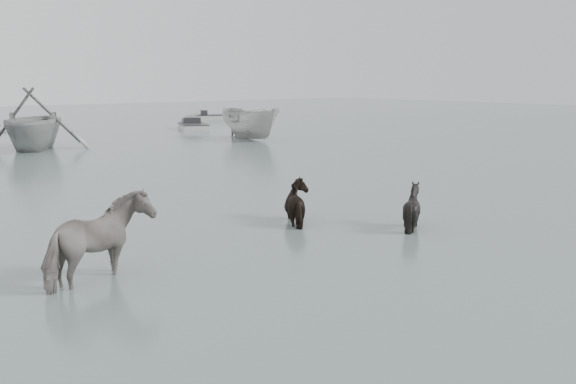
# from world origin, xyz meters

# --- Properties ---
(ground) EXTENTS (140.00, 140.00, 0.00)m
(ground) POSITION_xyz_m (0.00, 0.00, 0.00)
(ground) COLOR #4B5957
(ground) RESTS_ON ground
(pony_pinto) EXTENTS (2.15, 1.55, 1.65)m
(pony_pinto) POSITION_xyz_m (-3.81, -0.21, 0.83)
(pony_pinto) COLOR black
(pony_pinto) RESTS_ON ground
(pony_dark) EXTENTS (1.23, 1.41, 1.33)m
(pony_dark) POSITION_xyz_m (1.67, 1.08, 0.66)
(pony_dark) COLOR black
(pony_dark) RESTS_ON ground
(pony_black) EXTENTS (1.25, 1.14, 1.25)m
(pony_black) POSITION_xyz_m (3.21, -0.91, 0.62)
(pony_black) COLOR black
(pony_black) RESTS_ON ground
(rowboat_trail) EXTENTS (7.27, 7.51, 3.03)m
(rowboat_trail) POSITION_xyz_m (1.84, 20.74, 1.52)
(rowboat_trail) COLOR #999B99
(rowboat_trail) RESTS_ON ground
(boat_small) EXTENTS (2.32, 5.14, 1.93)m
(boat_small) POSITION_xyz_m (12.72, 18.54, 0.96)
(boat_small) COLOR #ACADA8
(boat_small) RESTS_ON ground
(skiff_port) EXTENTS (3.20, 4.73, 0.75)m
(skiff_port) POSITION_xyz_m (13.63, 26.23, 0.38)
(skiff_port) COLOR #B0B2B0
(skiff_port) RESTS_ON ground
(skiff_star) EXTENTS (5.04, 3.65, 0.75)m
(skiff_star) POSITION_xyz_m (20.09, 34.27, 0.38)
(skiff_star) COLOR #BABBB6
(skiff_star) RESTS_ON ground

